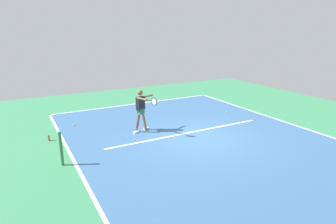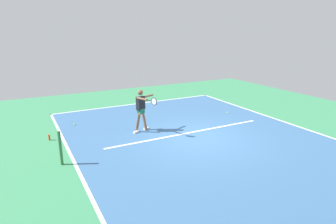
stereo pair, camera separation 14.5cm
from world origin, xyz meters
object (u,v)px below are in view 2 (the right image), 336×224
Objects in this scene: net_post at (60,148)px; tennis_ball_near_player at (75,124)px; tennis_ball_by_sideline at (227,113)px; tennis_player at (141,108)px; water_bottle at (49,137)px.

tennis_ball_near_player is (-1.05, -3.66, -0.50)m from net_post.
tennis_ball_near_player is 1.00× the size of tennis_ball_by_sideline.
tennis_player is 25.84× the size of tennis_ball_near_player.
tennis_ball_by_sideline is at bearing -165.64° from net_post.
tennis_ball_near_player is at bearing -13.03° from tennis_ball_by_sideline.
tennis_player is 4.81m from tennis_ball_by_sideline.
tennis_player reaches higher than tennis_ball_near_player.
water_bottle is at bearing -33.48° from tennis_player.
tennis_ball_by_sideline is at bearing 163.28° from tennis_player.
tennis_player is 3.58m from water_bottle.
water_bottle is (0.11, -2.31, -0.43)m from net_post.
tennis_ball_near_player is (2.25, -2.04, -0.94)m from tennis_player.
tennis_player is 7.75× the size of water_bottle.
net_post is 8.27m from tennis_ball_by_sideline.
tennis_player is (-3.30, -1.62, 0.44)m from net_post.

